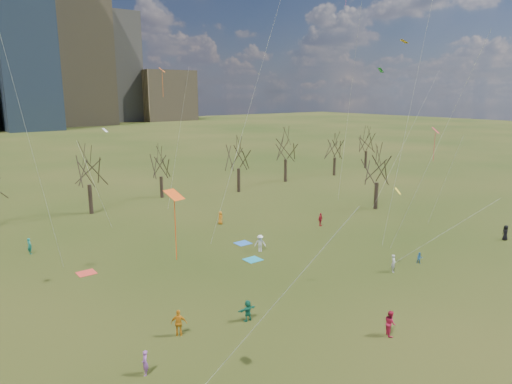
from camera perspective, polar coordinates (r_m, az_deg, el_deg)
ground at (r=37.39m, az=11.57°, el=-13.76°), size 500.00×500.00×0.00m
bare_tree_row at (r=65.03m, az=-13.70°, el=3.04°), size 113.04×29.80×9.50m
blanket_teal at (r=45.81m, az=-0.40°, el=-8.44°), size 1.60×1.50×0.03m
blanket_navy at (r=50.56m, az=-1.66°, el=-6.41°), size 1.60×1.50×0.03m
blanket_crimson at (r=45.40m, az=-20.44°, el=-9.46°), size 1.60×1.50×0.03m
person_1 at (r=44.47m, az=16.80°, el=-8.52°), size 0.72×0.71×1.68m
person_2 at (r=33.67m, az=16.43°, el=-15.43°), size 1.04×1.10×1.80m
person_4 at (r=32.72m, az=-9.62°, el=-15.84°), size 1.16×1.04×1.89m
person_5 at (r=34.22m, az=-1.04°, el=-14.59°), size 1.48×0.47×1.60m
person_6 at (r=58.49m, az=28.73°, el=-4.48°), size 0.98×1.01×1.74m
person_7 at (r=29.33m, az=-13.71°, el=-20.03°), size 0.55×0.66×1.55m
person_8 at (r=47.39m, az=19.77°, el=-7.78°), size 0.69×0.67×1.12m
person_9 at (r=47.79m, az=0.52°, el=-6.42°), size 1.33×1.24×1.80m
person_10 at (r=57.23m, az=8.06°, el=-3.42°), size 1.04×0.65×1.65m
person_12 at (r=57.55m, az=-4.48°, el=-3.23°), size 0.64×0.88×1.67m
person_13 at (r=52.52m, az=-26.45°, el=-6.06°), size 0.56×0.71×1.71m
kites_airborne at (r=41.28m, az=1.05°, el=9.70°), size 58.15×42.26×31.16m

